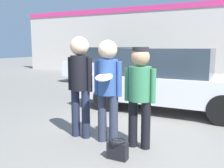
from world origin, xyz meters
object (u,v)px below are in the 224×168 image
Objects in this scene: parked_car_near at (166,80)px; handbag at (118,150)px; person_left at (80,78)px; parked_car_far at (117,65)px; shrub at (124,62)px; person_right at (140,89)px; person_middle_with_frisbee at (108,82)px.

parked_car_near is 3.27m from handbag.
person_left reaches higher than parked_car_far.
shrub is (-4.21, 6.85, -0.04)m from parked_car_near.
person_left reaches higher than person_right.
handbag is at bearing -28.41° from person_left.
handbag is (0.11, -3.20, -0.65)m from parked_car_near.
person_left reaches higher than shrub.
parked_car_far is 3.18× the size of shrub.
person_left reaches higher than handbag.
parked_car_far is at bearing 118.00° from person_right.
person_left is 1.47m from handbag.
parked_car_far is at bearing 113.85° from person_middle_with_frisbee.
person_middle_with_frisbee reaches higher than parked_car_far.
parked_car_far is (-3.17, 3.75, 0.02)m from parked_car_near.
person_left is at bearing 151.59° from handbag.
person_left is 1.11× the size of person_right.
person_right is 10.49m from shrub.
person_left is 1.21× the size of shrub.
parked_car_near is 0.93× the size of parked_car_far.
person_right is at bearing -62.00° from parked_car_far.
parked_car_near is 8.04m from shrub.
person_middle_with_frisbee reaches higher than shrub.
shrub is at bearing 121.56° from parked_car_near.
shrub is at bearing 109.23° from person_left.
shrub is at bearing 115.06° from person_right.
person_right is 1.01m from handbag.
person_right reaches higher than handbag.
person_left is at bearing -70.43° from parked_car_far.
parked_car_far is (-2.28, 6.42, -0.28)m from person_left.
person_left is 0.56m from person_middle_with_frisbee.
parked_car_near reaches higher than shrub.
person_left reaches higher than person_middle_with_frisbee.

